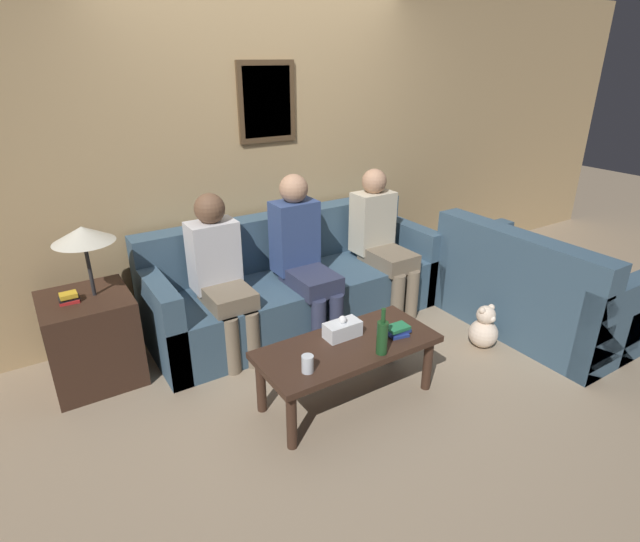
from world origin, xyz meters
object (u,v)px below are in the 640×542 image
(coffee_table, at_px, (348,352))
(person_right, at_px, (381,236))
(couch_main, at_px, (296,286))
(couch_side, at_px, (532,294))
(person_middle, at_px, (302,252))
(wine_bottle, at_px, (382,337))
(teddy_bear, at_px, (484,329))
(person_left, at_px, (220,271))
(drinking_glass, at_px, (308,364))

(coffee_table, height_order, person_right, person_right)
(couch_main, height_order, coffee_table, couch_main)
(couch_side, height_order, person_middle, person_middle)
(person_right, bearing_deg, couch_main, 168.07)
(couch_side, bearing_deg, person_right, 37.60)
(wine_bottle, height_order, teddy_bear, wine_bottle)
(couch_side, height_order, person_right, person_right)
(person_left, xyz_separation_m, person_right, (1.42, -0.02, -0.00))
(person_middle, height_order, person_right, person_middle)
(drinking_glass, relative_size, teddy_bear, 0.30)
(teddy_bear, bearing_deg, drinking_glass, -177.02)
(drinking_glass, bearing_deg, coffee_table, 18.04)
(couch_side, height_order, coffee_table, couch_side)
(coffee_table, height_order, person_middle, person_middle)
(couch_main, xyz_separation_m, drinking_glass, (-0.62, -1.22, 0.16))
(couch_main, relative_size, wine_bottle, 8.05)
(couch_main, relative_size, person_middle, 1.93)
(couch_side, height_order, teddy_bear, couch_side)
(person_left, bearing_deg, teddy_bear, -31.36)
(drinking_glass, relative_size, person_right, 0.09)
(couch_main, height_order, drinking_glass, couch_main)
(wine_bottle, relative_size, person_middle, 0.24)
(coffee_table, relative_size, teddy_bear, 3.34)
(couch_side, distance_m, person_middle, 1.84)
(couch_main, bearing_deg, teddy_bear, -49.56)
(couch_side, distance_m, drinking_glass, 2.13)
(drinking_glass, relative_size, person_left, 0.09)
(person_left, bearing_deg, coffee_table, -66.84)
(coffee_table, relative_size, person_right, 0.96)
(person_left, bearing_deg, couch_main, 10.99)
(couch_side, relative_size, drinking_glass, 14.28)
(drinking_glass, xyz_separation_m, person_left, (-0.06, 1.09, 0.18))
(couch_side, xyz_separation_m, teddy_bear, (-0.53, 0.00, -0.16))
(person_left, bearing_deg, person_middle, -3.70)
(couch_main, distance_m, wine_bottle, 1.32)
(coffee_table, height_order, wine_bottle, wine_bottle)
(wine_bottle, bearing_deg, person_left, 114.41)
(person_right, bearing_deg, person_left, 179.01)
(person_middle, height_order, teddy_bear, person_middle)
(couch_main, bearing_deg, drinking_glass, -116.97)
(couch_side, relative_size, teddy_bear, 4.28)
(teddy_bear, bearing_deg, person_right, 103.05)
(person_right, bearing_deg, wine_bottle, -128.29)
(person_middle, relative_size, person_right, 1.04)
(couch_main, relative_size, couch_side, 1.64)
(person_left, height_order, teddy_bear, person_left)
(person_left, relative_size, person_right, 0.99)
(drinking_glass, xyz_separation_m, person_middle, (0.59, 1.05, 0.20))
(couch_main, relative_size, coffee_table, 2.10)
(person_middle, xyz_separation_m, teddy_bear, (1.00, -0.96, -0.51))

